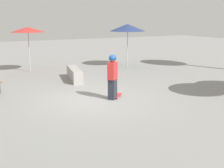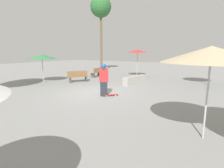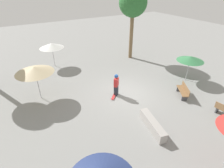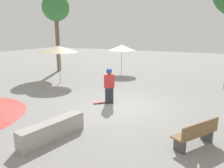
{
  "view_description": "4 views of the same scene",
  "coord_description": "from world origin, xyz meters",
  "views": [
    {
      "loc": [
        -10.45,
        4.79,
        3.15
      ],
      "look_at": [
        -0.47,
        -0.49,
        0.67
      ],
      "focal_mm": 50.0,
      "sensor_mm": 36.0,
      "label": 1
    },
    {
      "loc": [
        -7.76,
        -5.86,
        2.36
      ],
      "look_at": [
        -0.04,
        -1.09,
        0.67
      ],
      "focal_mm": 28.0,
      "sensor_mm": 36.0,
      "label": 2
    },
    {
      "loc": [
        9.14,
        -6.45,
        7.46
      ],
      "look_at": [
        -0.47,
        -0.85,
        0.85
      ],
      "focal_mm": 28.0,
      "sensor_mm": 36.0,
      "label": 3
    },
    {
      "loc": [
        8.93,
        3.94,
        3.41
      ],
      "look_at": [
        0.36,
        -0.25,
        1.12
      ],
      "focal_mm": 35.0,
      "sensor_mm": 36.0,
      "label": 4
    }
  ],
  "objects": [
    {
      "name": "skater_main",
      "position": [
        -0.18,
        -0.66,
        0.93
      ],
      "size": [
        0.5,
        0.51,
        1.73
      ],
      "rotation": [
        0.0,
        0.0,
        5.44
      ],
      "color": "#282D38",
      "rests_on": "ground_plane"
    },
    {
      "name": "shade_umbrella_white",
      "position": [
        -7.7,
        -3.31,
        2.13
      ],
      "size": [
        2.27,
        2.27,
        2.36
      ],
      "color": "#B7B7BC",
      "rests_on": "ground_plane"
    },
    {
      "name": "skateboard",
      "position": [
        -0.0,
        -0.99,
        0.06
      ],
      "size": [
        0.71,
        0.7,
        0.07
      ],
      "rotation": [
        0.0,
        0.0,
        5.51
      ],
      "color": "red",
      "rests_on": "ground_plane"
    },
    {
      "name": "shade_umbrella_tan",
      "position": [
        -2.61,
        -5.65,
        2.29
      ],
      "size": [
        2.56,
        2.56,
        2.51
      ],
      "color": "#B7B7BC",
      "rests_on": "ground_plane"
    },
    {
      "name": "palm_tree_left",
      "position": [
        -5.79,
        4.59,
        5.53
      ],
      "size": [
        2.75,
        2.75,
        7.01
      ],
      "color": "brown",
      "rests_on": "ground_plane"
    },
    {
      "name": "shade_umbrella_green",
      "position": [
        0.89,
        5.76,
        1.98
      ],
      "size": [
        2.15,
        2.15,
        2.17
      ],
      "color": "#B7B7BC",
      "rests_on": "ground_plane"
    },
    {
      "name": "ground_plane",
      "position": [
        0.0,
        0.0,
        0.0
      ],
      "size": [
        60.0,
        60.0,
        0.0
      ],
      "primitive_type": "plane",
      "color": "gray"
    },
    {
      "name": "bench_near",
      "position": [
        2.42,
        3.57,
        0.43
      ],
      "size": [
        1.59,
        1.23,
        0.85
      ],
      "rotation": [
        0.0,
        0.0,
        2.57
      ],
      "color": "#47474C",
      "rests_on": "ground_plane"
    },
    {
      "name": "concrete_ledge",
      "position": [
        3.88,
        -0.68,
        0.3
      ],
      "size": [
        2.41,
        0.94,
        0.6
      ],
      "rotation": [
        0.0,
        0.0,
        2.93
      ],
      "color": "#A8A39E",
      "rests_on": "ground_plane"
    }
  ]
}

